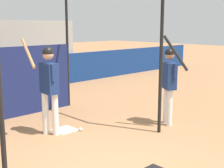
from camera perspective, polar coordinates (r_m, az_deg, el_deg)
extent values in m
cube|color=maroon|center=(11.45, -18.07, 5.02)|extent=(0.45, 0.40, 0.10)
cube|color=maroon|center=(11.60, -18.54, 6.19)|extent=(0.45, 0.06, 0.40)
cube|color=maroon|center=(11.71, -15.66, 5.26)|extent=(0.45, 0.40, 0.10)
cube|color=maroon|center=(11.85, -16.14, 6.41)|extent=(0.45, 0.06, 0.40)
cube|color=maroon|center=(11.98, -13.35, 5.48)|extent=(0.45, 0.40, 0.10)
cube|color=maroon|center=(12.12, -13.84, 6.61)|extent=(0.45, 0.06, 0.40)
cube|color=maroon|center=(12.28, -11.15, 5.69)|extent=(0.45, 0.40, 0.10)
cube|color=maroon|center=(12.41, -11.65, 6.79)|extent=(0.45, 0.06, 0.40)
cube|color=maroon|center=(12.39, -17.56, 7.29)|extent=(0.45, 0.40, 0.10)
cube|color=maroon|center=(12.54, -18.00, 8.36)|extent=(0.45, 0.06, 0.40)
cube|color=maroon|center=(12.65, -15.33, 7.47)|extent=(0.45, 0.40, 0.10)
cube|color=maroon|center=(12.79, -15.78, 8.51)|extent=(0.45, 0.06, 0.40)
cube|color=maroon|center=(12.92, -13.19, 7.63)|extent=(0.45, 0.40, 0.10)
cube|color=maroon|center=(13.07, -13.65, 8.65)|extent=(0.45, 0.06, 0.40)
cube|color=maroon|center=(13.09, -19.28, 9.10)|extent=(0.45, 0.40, 0.10)
cube|color=maroon|center=(13.25, -19.69, 10.09)|extent=(0.45, 0.06, 0.40)
cube|color=maroon|center=(13.34, -17.13, 9.25)|extent=(0.45, 0.40, 0.10)
cube|color=maroon|center=(13.49, -17.54, 10.21)|extent=(0.45, 0.06, 0.40)
cube|color=maroon|center=(13.60, -15.05, 9.37)|extent=(0.45, 0.40, 0.10)
cube|color=maroon|center=(13.75, -15.47, 10.32)|extent=(0.45, 0.06, 0.40)
cylinder|color=black|center=(6.44, 8.95, 4.73)|extent=(0.07, 0.07, 3.17)
cylinder|color=black|center=(8.71, -8.16, 6.28)|extent=(0.07, 0.07, 3.17)
cube|color=navy|center=(7.90, -18.00, 0.17)|extent=(3.37, 0.03, 1.74)
cube|color=white|center=(6.90, -8.63, -8.29)|extent=(0.44, 0.44, 0.02)
cylinder|color=white|center=(6.54, -10.33, -5.48)|extent=(0.14, 0.14, 0.88)
cylinder|color=white|center=(6.64, -12.08, -5.29)|extent=(0.14, 0.14, 0.88)
cube|color=navy|center=(6.42, -11.45, 1.03)|extent=(0.24, 0.44, 0.62)
sphere|color=tan|center=(6.36, -11.61, 5.29)|extent=(0.22, 0.22, 0.22)
sphere|color=black|center=(6.36, -11.63, 5.74)|extent=(0.23, 0.23, 0.23)
cylinder|color=navy|center=(6.19, -10.79, 2.01)|extent=(0.07, 0.07, 0.34)
cylinder|color=navy|center=(6.58, -12.77, 2.43)|extent=(0.07, 0.07, 0.34)
cylinder|color=#AD7F4C|center=(6.44, -15.10, 5.49)|extent=(0.23, 0.75, 0.55)
sphere|color=#AD7F4C|center=(6.58, -11.99, 3.53)|extent=(0.08, 0.08, 0.08)
cylinder|color=white|center=(7.33, 9.90, -3.87)|extent=(0.18, 0.18, 0.83)
cylinder|color=white|center=(7.15, 10.46, -4.26)|extent=(0.18, 0.18, 0.83)
cube|color=navy|center=(7.09, 10.36, 1.52)|extent=(0.43, 0.49, 0.59)
sphere|color=#A37556|center=(7.04, 10.49, 5.22)|extent=(0.21, 0.21, 0.21)
sphere|color=black|center=(7.03, 10.50, 5.60)|extent=(0.22, 0.22, 0.22)
cylinder|color=navy|center=(7.30, 10.04, 2.85)|extent=(0.10, 0.10, 0.33)
cylinder|color=navy|center=(6.87, 11.41, 2.31)|extent=(0.10, 0.10, 0.33)
cylinder|color=black|center=(6.69, 11.57, 5.55)|extent=(0.34, 0.50, 0.75)
sphere|color=black|center=(6.98, 11.57, 2.79)|extent=(0.08, 0.08, 0.08)
sphere|color=white|center=(6.81, -5.75, -8.23)|extent=(0.07, 0.07, 0.07)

